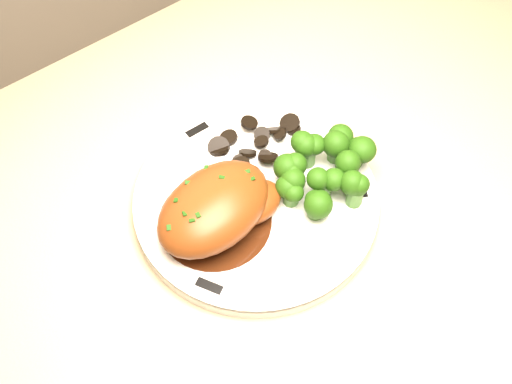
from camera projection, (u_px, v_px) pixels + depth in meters
counter at (453, 188)px, 1.29m from camera, size 2.20×0.73×1.07m
plate at (256, 202)px, 0.70m from camera, size 0.30×0.30×0.02m
rim_accent_0 at (197, 130)px, 0.74m from camera, size 0.03×0.01×0.00m
rim_accent_1 at (209, 286)px, 0.63m from camera, size 0.02×0.03×0.00m
rim_accent_2 at (361, 187)px, 0.70m from camera, size 0.02×0.03×0.00m
gravy_pool at (215, 221)px, 0.67m from camera, size 0.12×0.12×0.00m
chicken_breast at (219, 207)px, 0.65m from camera, size 0.15×0.11×0.05m
mushroom_pile at (261, 150)px, 0.72m from camera, size 0.10×0.07×0.03m
broccoli_florets at (326, 172)px, 0.68m from camera, size 0.12×0.10×0.04m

